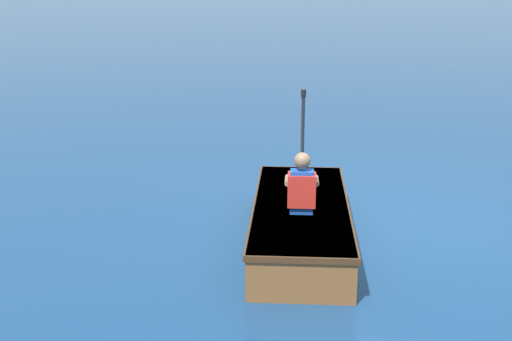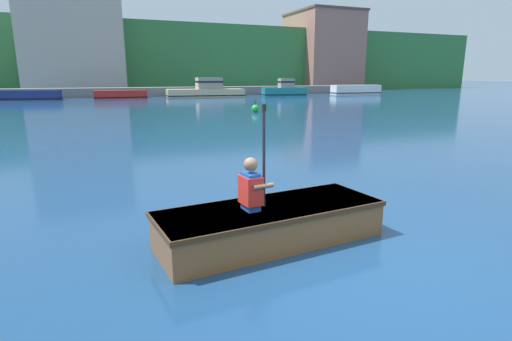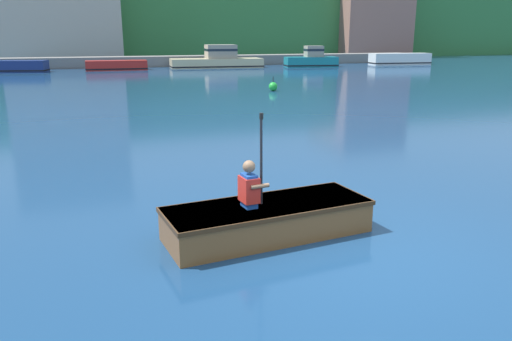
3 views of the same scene
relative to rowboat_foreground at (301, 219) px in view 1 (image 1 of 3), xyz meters
name	(u,v)px [view 1 (image 1 of 3)]	position (x,y,z in m)	size (l,w,h in m)	color
ground_plane	(385,221)	(0.81, -0.95, -0.26)	(300.00, 300.00, 0.00)	navy
rowboat_foreground	(301,219)	(0.00, 0.00, 0.00)	(3.02, 1.32, 0.46)	brown
person_paddler	(302,185)	(-0.31, -0.03, 0.50)	(0.36, 0.38, 1.27)	#1E4CA5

